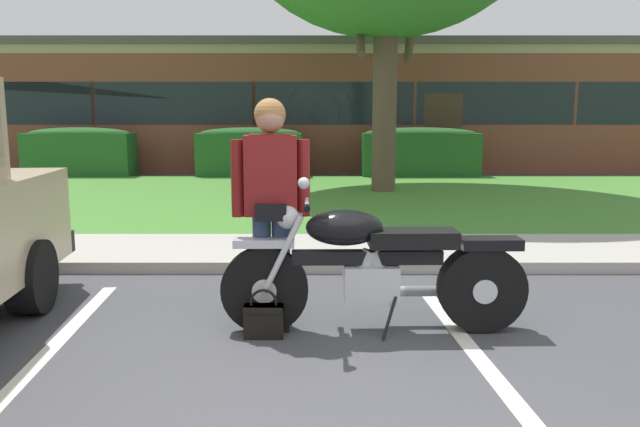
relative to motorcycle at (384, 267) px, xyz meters
The scene contains 13 objects.
ground_plane 1.38m from the motorcycle, 103.80° to the right, with size 140.00×140.00×0.00m, color #424247.
curb_strip 1.81m from the motorcycle, 100.10° to the left, with size 60.00×0.20×0.12m, color #ADA89E.
concrete_walk 2.64m from the motorcycle, 96.81° to the left, with size 60.00×1.50×0.08m, color #ADA89E.
grass_lawn 7.12m from the motorcycle, 92.48° to the left, with size 60.00×7.54×0.06m, color #478433.
stall_stripe_0 2.56m from the motorcycle, 155.21° to the right, with size 0.12×4.40×0.01m, color silver.
stall_stripe_1 1.30m from the motorcycle, 60.41° to the right, with size 0.12×4.40×0.01m, color silver.
motorcycle is the anchor object (origin of this frame).
rider_person 0.99m from the motorcycle, behind, with size 0.57×0.32×1.70m.
handbag 0.96m from the motorcycle, behind, with size 0.28×0.13×0.36m.
hedge_left 12.77m from the motorcycle, 120.18° to the left, with size 2.61×0.90×1.24m.
hedge_center_left 11.26m from the motorcycle, 101.35° to the left, with size 2.57×0.90×1.24m.
hedge_center_right 11.22m from the motorcycle, 79.79° to the left, with size 2.87×0.90×1.24m.
brick_building 17.42m from the motorcycle, 97.25° to the left, with size 24.77×10.65×3.53m.
Camera 1 is at (-0.17, -3.20, 1.60)m, focal length 35.15 mm.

